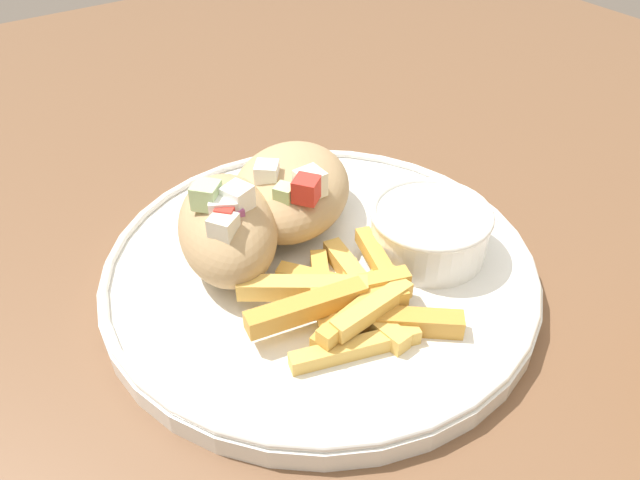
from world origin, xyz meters
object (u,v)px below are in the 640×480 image
Objects in this scene: pita_sandwich_near at (227,227)px; fries_pile at (350,301)px; pita_sandwich_far at (291,190)px; sauce_ramekin at (429,228)px; plate at (320,268)px.

fries_pile is at bearing 45.17° from pita_sandwich_near.
sauce_ramekin is at bearing 78.63° from pita_sandwich_far.
pita_sandwich_far is at bearing -146.35° from sauce_ramekin.
sauce_ramekin is at bearing 102.70° from fries_pile.
pita_sandwich_near is (-0.04, -0.05, 0.03)m from plate.
pita_sandwich_near is 1.45× the size of sauce_ramekin.
plate is 0.06m from pita_sandwich_far.
sauce_ramekin is (0.08, 0.06, -0.01)m from pita_sandwich_far.
plate is at bearing 74.39° from pita_sandwich_near.
sauce_ramekin is at bearing 66.06° from plate.
fries_pile is (0.10, -0.02, -0.01)m from pita_sandwich_far.
fries_pile is (0.05, -0.01, 0.01)m from plate.
plate is 3.53× the size of sauce_ramekin.
pita_sandwich_near is 0.09m from fries_pile.
plate is 2.52× the size of fries_pile.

